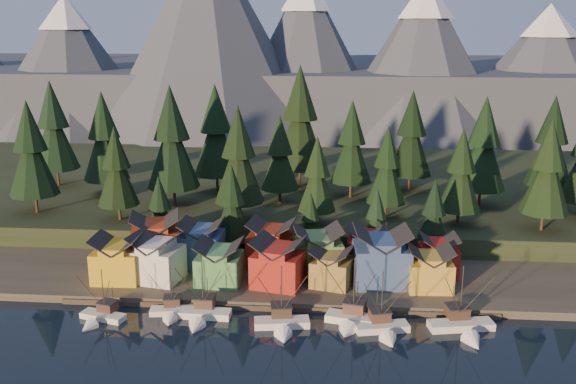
# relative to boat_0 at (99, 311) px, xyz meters

# --- Properties ---
(ground) EXTENTS (500.00, 500.00, 0.00)m
(ground) POSITION_rel_boat_0_xyz_m (30.51, -8.38, -1.99)
(ground) COLOR black
(ground) RESTS_ON ground
(shore_strip) EXTENTS (400.00, 50.00, 1.50)m
(shore_strip) POSITION_rel_boat_0_xyz_m (30.51, 31.62, -1.24)
(shore_strip) COLOR #383229
(shore_strip) RESTS_ON ground
(hillside) EXTENTS (420.00, 100.00, 6.00)m
(hillside) POSITION_rel_boat_0_xyz_m (30.51, 81.62, 1.01)
(hillside) COLOR black
(hillside) RESTS_ON ground
(dock) EXTENTS (80.00, 4.00, 1.00)m
(dock) POSITION_rel_boat_0_xyz_m (30.51, 8.12, -1.49)
(dock) COLOR #423B2F
(dock) RESTS_ON ground
(mountain_ridge) EXTENTS (560.00, 190.00, 90.00)m
(mountain_ridge) POSITION_rel_boat_0_xyz_m (26.32, 205.21, 24.06)
(mountain_ridge) COLOR #4B5360
(mountain_ridge) RESTS_ON ground
(boat_0) EXTENTS (8.75, 9.23, 10.21)m
(boat_0) POSITION_rel_boat_0_xyz_m (0.00, 0.00, 0.00)
(boat_0) COLOR silver
(boat_0) RESTS_ON ground
(boat_1) EXTENTS (8.23, 8.75, 10.16)m
(boat_1) POSITION_rel_boat_0_xyz_m (11.97, 3.10, 0.03)
(boat_1) COLOR silver
(boat_1) RESTS_ON ground
(boat_2) EXTENTS (10.36, 11.24, 11.96)m
(boat_2) POSITION_rel_boat_0_xyz_m (17.63, 2.02, 0.28)
(boat_2) COLOR white
(boat_2) RESTS_ON ground
(boat_3) EXTENTS (10.11, 10.73, 12.12)m
(boat_3) POSITION_rel_boat_0_xyz_m (32.23, -0.34, 0.39)
(boat_3) COLOR white
(boat_3) RESTS_ON ground
(boat_4) EXTENTS (10.07, 10.76, 12.66)m
(boat_4) POSITION_rel_boat_0_xyz_m (44.05, 2.20, 0.57)
(boat_4) COLOR white
(boat_4) RESTS_ON ground
(boat_5) EXTENTS (9.81, 10.38, 11.69)m
(boat_5) POSITION_rel_boat_0_xyz_m (49.45, -0.57, 0.31)
(boat_5) COLOR silver
(boat_5) RESTS_ON ground
(boat_6) EXTENTS (11.79, 12.48, 12.52)m
(boat_6) POSITION_rel_boat_0_xyz_m (63.00, 0.99, 0.32)
(boat_6) COLOR silver
(boat_6) RESTS_ON ground
(house_front_0) EXTENTS (9.28, 8.79, 9.08)m
(house_front_0) POSITION_rel_boat_0_xyz_m (-1.57, 14.96, 4.28)
(house_front_0) COLOR gold
(house_front_0) RESTS_ON shore_strip
(house_front_1) EXTENTS (10.66, 10.37, 9.43)m
(house_front_1) POSITION_rel_boat_0_xyz_m (6.07, 15.61, 4.46)
(house_front_1) COLOR silver
(house_front_1) RESTS_ON shore_strip
(house_front_2) EXTENTS (8.81, 8.87, 8.34)m
(house_front_2) POSITION_rel_boat_0_xyz_m (18.54, 15.27, 3.89)
(house_front_2) COLOR #49874D
(house_front_2) RESTS_ON shore_strip
(house_front_3) EXTENTS (11.06, 10.73, 9.46)m
(house_front_3) POSITION_rel_boat_0_xyz_m (30.15, 14.93, 4.48)
(house_front_3) COLOR maroon
(house_front_3) RESTS_ON shore_strip
(house_front_4) EXTENTS (8.97, 9.39, 7.46)m
(house_front_4) POSITION_rel_boat_0_xyz_m (40.43, 15.99, 3.43)
(house_front_4) COLOR olive
(house_front_4) RESTS_ON shore_strip
(house_front_5) EXTENTS (11.32, 10.46, 11.04)m
(house_front_5) POSITION_rel_boat_0_xyz_m (49.91, 17.32, 5.31)
(house_front_5) COLOR #344C7C
(house_front_5) RESTS_ON shore_strip
(house_front_6) EXTENTS (8.69, 8.26, 8.24)m
(house_front_6) POSITION_rel_boat_0_xyz_m (58.91, 15.62, 3.84)
(house_front_6) COLOR gold
(house_front_6) RESTS_ON shore_strip
(house_back_0) EXTENTS (11.89, 11.60, 10.76)m
(house_back_0) POSITION_rel_boat_0_xyz_m (3.49, 24.12, 5.16)
(house_back_0) COLOR #9E3318
(house_back_0) RESTS_ON shore_strip
(house_back_1) EXTENTS (8.62, 8.72, 9.57)m
(house_back_1) POSITION_rel_boat_0_xyz_m (13.23, 24.29, 4.53)
(house_back_1) COLOR #36507F
(house_back_1) RESTS_ON shore_strip
(house_back_2) EXTENTS (10.16, 9.50, 9.79)m
(house_back_2) POSITION_rel_boat_0_xyz_m (27.73, 24.94, 4.65)
(house_back_2) COLOR maroon
(house_back_2) RESTS_ON shore_strip
(house_back_3) EXTENTS (10.98, 10.16, 9.70)m
(house_back_3) POSITION_rel_boat_0_xyz_m (37.36, 21.84, 4.60)
(house_back_3) COLOR #507B42
(house_back_3) RESTS_ON shore_strip
(house_back_4) EXTENTS (8.29, 7.99, 8.74)m
(house_back_4) POSITION_rel_boat_0_xyz_m (47.45, 25.84, 4.10)
(house_back_4) COLOR maroon
(house_back_4) RESTS_ON shore_strip
(house_back_5) EXTENTS (7.65, 7.74, 8.23)m
(house_back_5) POSITION_rel_boat_0_xyz_m (61.57, 22.76, 3.83)
(house_back_5) COLOR #A21B19
(house_back_5) RESTS_ON shore_strip
(tree_hill_0) EXTENTS (11.74, 11.74, 27.34)m
(tree_hill_0) POSITION_rel_boat_0_xyz_m (-31.49, 43.62, 18.96)
(tree_hill_0) COLOR #332319
(tree_hill_0) RESTS_ON hillside
(tree_hill_1) EXTENTS (11.92, 11.92, 27.77)m
(tree_hill_1) POSITION_rel_boat_0_xyz_m (-19.49, 59.62, 19.19)
(tree_hill_1) COLOR #332319
(tree_hill_1) RESTS_ON hillside
(tree_hill_2) EXTENTS (9.50, 9.50, 22.13)m
(tree_hill_2) POSITION_rel_boat_0_xyz_m (-9.49, 39.62, 16.10)
(tree_hill_2) COLOR #332319
(tree_hill_2) RESTS_ON hillside
(tree_hill_3) EXTENTS (13.01, 13.01, 30.32)m
(tree_hill_3) POSITION_rel_boat_0_xyz_m (0.51, 51.62, 20.59)
(tree_hill_3) COLOR #332319
(tree_hill_3) RESTS_ON hillside
(tree_hill_4) EXTENTS (12.55, 12.55, 29.24)m
(tree_hill_4) POSITION_rel_boat_0_xyz_m (8.51, 66.62, 20.00)
(tree_hill_4) COLOR #332319
(tree_hill_4) RESTS_ON hillside
(tree_hill_5) EXTENTS (11.56, 11.56, 26.92)m
(tree_hill_5) POSITION_rel_boat_0_xyz_m (18.51, 41.62, 18.73)
(tree_hill_5) COLOR #332319
(tree_hill_5) RESTS_ON hillside
(tree_hill_6) EXTENTS (9.79, 9.79, 22.80)m
(tree_hill_6) POSITION_rel_boat_0_xyz_m (26.51, 56.62, 16.47)
(tree_hill_6) COLOR #332319
(tree_hill_6) RESTS_ON hillside
(tree_hill_7) EXTENTS (8.83, 8.83, 20.57)m
(tree_hill_7) POSITION_rel_boat_0_xyz_m (36.51, 39.62, 15.25)
(tree_hill_7) COLOR #332319
(tree_hill_7) RESTS_ON hillside
(tree_hill_8) EXTENTS (11.02, 11.02, 25.68)m
(tree_hill_8) POSITION_rel_boat_0_xyz_m (44.51, 63.62, 18.05)
(tree_hill_8) COLOR #332319
(tree_hill_8) RESTS_ON hillside
(tree_hill_9) EXTENTS (9.40, 9.40, 21.91)m
(tree_hill_9) POSITION_rel_boat_0_xyz_m (52.51, 46.62, 15.98)
(tree_hill_9) COLOR #332319
(tree_hill_9) RESTS_ON hillside
(tree_hill_10) EXTENTS (11.79, 11.79, 27.45)m
(tree_hill_10) POSITION_rel_boat_0_xyz_m (60.51, 71.62, 19.02)
(tree_hill_10) COLOR #332319
(tree_hill_10) RESTS_ON hillside
(tree_hill_11) EXTENTS (9.58, 9.58, 22.33)m
(tree_hill_11) POSITION_rel_boat_0_xyz_m (68.51, 41.62, 16.21)
(tree_hill_11) COLOR #332319
(tree_hill_11) RESTS_ON hillside
(tree_hill_12) EXTENTS (11.89, 11.89, 27.69)m
(tree_hill_12) POSITION_rel_boat_0_xyz_m (76.51, 57.62, 19.15)
(tree_hill_12) COLOR #332319
(tree_hill_12) RESTS_ON hillside
(tree_hill_13) EXTENTS (10.69, 10.69, 24.89)m
(tree_hill_13) POSITION_rel_boat_0_xyz_m (86.51, 39.62, 17.62)
(tree_hill_13) COLOR #332319
(tree_hill_13) RESTS_ON hillside
(tree_hill_14) EXTENTS (11.73, 11.73, 27.32)m
(tree_hill_14) POSITION_rel_boat_0_xyz_m (94.51, 63.62, 18.94)
(tree_hill_14) COLOR #332319
(tree_hill_14) RESTS_ON hillside
(tree_hill_15) EXTENTS (14.49, 14.49, 33.77)m
(tree_hill_15) POSITION_rel_boat_0_xyz_m (30.51, 73.62, 22.47)
(tree_hill_15) COLOR #332319
(tree_hill_15) RESTS_ON hillside
(tree_hill_16) EXTENTS (12.66, 12.66, 29.48)m
(tree_hill_16) POSITION_rel_boat_0_xyz_m (-37.49, 69.62, 20.13)
(tree_hill_16) COLOR #332319
(tree_hill_16) RESTS_ON hillside
(tree_shore_0) EXTENTS (7.42, 7.42, 17.28)m
(tree_shore_0) POSITION_rel_boat_0_xyz_m (2.51, 31.62, 8.94)
(tree_shore_0) COLOR #332319
(tree_shore_0) RESTS_ON shore_strip
(tree_shore_1) EXTENTS (8.63, 8.63, 20.11)m
(tree_shore_1) POSITION_rel_boat_0_xyz_m (18.51, 31.62, 10.50)
(tree_shore_1) COLOR #332319
(tree_shore_1) RESTS_ON shore_strip
(tree_shore_2) EXTENTS (6.12, 6.12, 14.25)m
(tree_shore_2) POSITION_rel_boat_0_xyz_m (35.51, 31.62, 7.29)
(tree_shore_2) COLOR #332319
(tree_shore_2) RESTS_ON shore_strip
(tree_shore_3) EXTENTS (6.73, 6.73, 15.68)m
(tree_shore_3) POSITION_rel_boat_0_xyz_m (49.51, 31.62, 8.07)
(tree_shore_3) COLOR #332319
(tree_shore_3) RESTS_ON shore_strip
(tree_shore_4) EXTENTS (7.64, 7.64, 17.81)m
(tree_shore_4) POSITION_rel_boat_0_xyz_m (61.51, 31.62, 9.24)
(tree_shore_4) COLOR #332319
(tree_shore_4) RESTS_ON shore_strip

